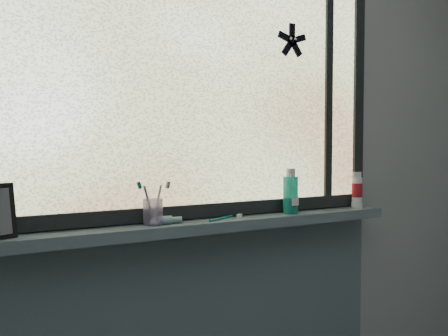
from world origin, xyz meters
TOP-DOWN VIEW (x-y plane):
  - wall_back at (0.00, 1.30)m, footprint 3.00×0.01m
  - windowsill at (0.00, 1.23)m, footprint 1.62×0.14m
  - window_pane at (0.00, 1.28)m, footprint 1.50×0.01m
  - frame_bottom at (0.00, 1.28)m, footprint 1.60×0.03m
  - frame_right at (0.78, 1.28)m, footprint 0.05×0.03m
  - frame_mullion at (0.60, 1.28)m, footprint 0.03×0.03m
  - starfish_sticker at (0.40, 1.27)m, footprint 0.15×0.02m
  - toothpaste_tube at (-0.17, 1.22)m, footprint 0.17×0.08m
  - toothbrush_cup at (-0.23, 1.23)m, footprint 0.07×0.07m
  - toothbrush_lying at (0.04, 1.22)m, footprint 0.18×0.10m
  - mouthwash_bottle at (0.36, 1.22)m, footprint 0.07×0.07m
  - cream_tube at (0.74, 1.23)m, footprint 0.04×0.04m

SIDE VIEW (x-z plane):
  - windowsill at x=0.00m, z-range 0.98..1.02m
  - toothbrush_lying at x=0.04m, z-range 1.02..1.03m
  - toothpaste_tube at x=-0.17m, z-range 1.02..1.05m
  - frame_bottom at x=0.00m, z-range 1.02..1.07m
  - toothbrush_cup at x=-0.23m, z-range 1.02..1.11m
  - cream_tube at x=0.74m, z-range 1.05..1.16m
  - mouthwash_bottle at x=0.36m, z-range 1.04..1.19m
  - wall_back at x=0.00m, z-range 0.00..2.50m
  - frame_right at x=0.78m, z-range 0.98..2.08m
  - window_pane at x=0.00m, z-range 1.03..2.03m
  - frame_mullion at x=0.60m, z-range 1.03..2.03m
  - starfish_sticker at x=0.40m, z-range 1.65..1.79m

